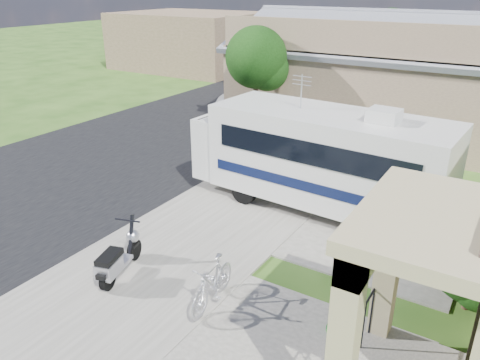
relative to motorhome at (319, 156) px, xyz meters
The scene contains 18 objects.
ground 4.88m from the motorhome, 100.44° to the right, with size 120.00×120.00×0.00m, color #224412.
street_slab 10.09m from the motorhome, 146.74° to the left, with size 9.00×80.00×0.02m, color black.
sidewalk_slab 5.98m from the motorhome, 108.56° to the left, with size 4.00×80.00×0.06m, color #625F58.
driveway_slab 1.72m from the motorhome, ahead, with size 7.00×6.00×0.05m, color #625F58.
walk_slab 6.15m from the motorhome, 68.63° to the right, with size 4.00×3.00×0.05m, color #625F58.
warehouse 9.48m from the motorhome, 95.06° to the left, with size 12.50×8.40×5.04m.
distant_bldg_far 24.97m from the motorhome, 135.60° to the left, with size 10.00×8.00×4.00m, color brown.
distant_bldg_near 33.45m from the motorhome, 118.25° to the left, with size 8.00×7.00×3.20m, color brown.
street_tree_a 6.61m from the motorhome, 135.11° to the left, with size 2.44×2.40×4.58m.
street_tree_b 15.31m from the motorhome, 107.34° to the left, with size 2.44×2.40×4.73m.
street_tree_c 24.00m from the motorhome, 100.91° to the left, with size 2.44×2.40×4.42m.
motorhome is the anchor object (origin of this frame).
shrub 5.19m from the motorhome, 30.29° to the right, with size 1.89×1.80×2.32m.
scooter 6.14m from the motorhome, 112.04° to the right, with size 0.83×1.71×1.14m.
bicycle 5.41m from the motorhome, 89.56° to the right, with size 0.47×1.65×0.99m, color #B2B2BA.
pickup_truck 11.14m from the motorhome, 128.29° to the left, with size 2.64×5.73×1.59m, color white.
van 16.50m from the motorhome, 115.36° to the left, with size 2.54×6.24×1.81m, color white.
garden_hose 5.66m from the motorhome, 62.51° to the right, with size 0.41×0.41×0.19m, color #125A18.
Camera 1 is at (5.44, -7.06, 6.08)m, focal length 35.00 mm.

